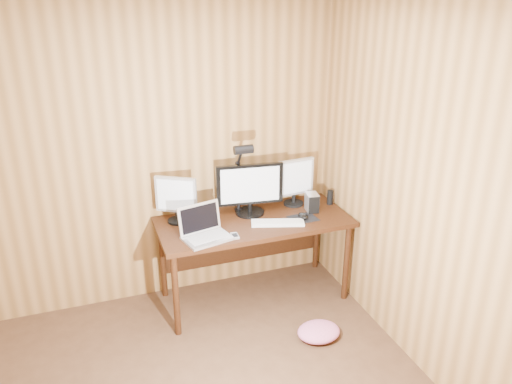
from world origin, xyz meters
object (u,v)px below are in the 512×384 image
laptop (204,230)px  phone (235,236)px  hard_drive (312,202)px  desk (251,229)px  keyboard (278,223)px  speaker (330,197)px  monitor_right (294,181)px  desk_lamp (241,168)px  monitor_left (176,198)px  mouse (303,216)px  monitor_center (250,188)px

laptop → phone: laptop is taller
laptop → hard_drive: laptop is taller
desk → keyboard: 0.29m
hard_drive → speaker: hard_drive is taller
phone → speaker: size_ratio=0.83×
phone → desk: bearing=55.3°
monitor_right → phone: bearing=-154.3°
keyboard → desk_lamp: bearing=147.1°
monitor_right → desk_lamp: (-0.51, -0.06, 0.19)m
desk → hard_drive: bearing=-6.8°
monitor_left → mouse: size_ratio=3.38×
monitor_center → monitor_right: bearing=14.1°
hard_drive → monitor_right: bearing=126.9°
hard_drive → phone: bearing=-152.4°
monitor_center → laptop: size_ratio=1.41×
monitor_left → laptop: (0.14, -0.34, -0.15)m
mouse → desk: bearing=147.0°
monitor_center → monitor_left: (-0.62, 0.04, -0.02)m
monitor_right → speaker: bearing=-24.6°
desk_lamp → keyboard: bearing=-51.7°
keyboard → hard_drive: hard_drive is taller
monitor_left → keyboard: monitor_left is taller
desk → speaker: size_ratio=12.34×
phone → speaker: 1.05m
laptop → mouse: 0.87m
desk → speaker: 0.78m
phone → desk_lamp: size_ratio=0.16×
monitor_left → desk_lamp: desk_lamp is taller
monitor_left → monitor_right: size_ratio=0.93×
hard_drive → mouse: bearing=-128.1°
monitor_left → keyboard: 0.85m
desk → desk_lamp: (-0.07, 0.06, 0.54)m
monitor_left → speaker: bearing=27.4°
monitor_right → keyboard: bearing=-137.3°
desk → phone: size_ratio=14.89×
desk_lamp → desk: bearing=-45.0°
monitor_center → desk_lamp: 0.20m
monitor_left → desk: bearing=21.3°
keyboard → speaker: speaker is taller
monitor_right → monitor_center: bearing=-179.1°
monitor_left → monitor_right: monitor_right is taller
monitor_left → laptop: size_ratio=0.97×
desk → laptop: (-0.47, -0.24, 0.18)m
mouse → speaker: (0.36, 0.20, 0.04)m
keyboard → speaker: bearing=38.4°
keyboard → phone: keyboard is taller
desk_lamp → monitor_right: bearing=5.1°
mouse → hard_drive: hard_drive is taller
monitor_center → desk_lamp: size_ratio=0.84×
monitor_center → speaker: bearing=3.2°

